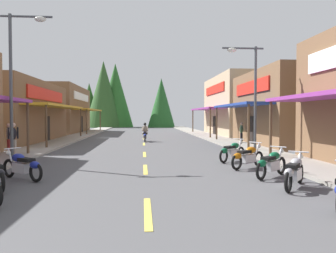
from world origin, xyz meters
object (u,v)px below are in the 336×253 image
Objects in this scene: streetlamp_left at (18,67)px; motorcycle_parked_left_3 at (22,165)px; motorcycle_parked_right_5 at (232,151)px; motorcycle_parked_right_2 at (294,171)px; motorcycle_parked_right_4 at (248,156)px; rider_cruising_lead at (145,134)px; pedestrian_browsing at (241,132)px; motorcycle_parked_right_3 at (271,163)px; streetlamp_right at (249,84)px; pedestrian_waiting at (9,137)px; pedestrian_by_shop at (13,137)px.

streetlamp_left reaches higher than motorcycle_parked_left_3.
motorcycle_parked_right_2 is at bearing -130.07° from motorcycle_parked_right_5.
motorcycle_parked_right_4 is 0.83× the size of rider_cruising_lead.
pedestrian_browsing is at bearing 26.32° from motorcycle_parked_right_2.
streetlamp_left is 11.23m from motorcycle_parked_right_3.
motorcycle_parked_right_3 is 1.01× the size of motorcycle_parked_right_5.
motorcycle_parked_right_3 is at bearing -69.09° from pedestrian_browsing.
motorcycle_parked_right_4 is 1.09× the size of motorcycle_parked_right_5.
motorcycle_parked_right_2 is at bearing -98.54° from streetlamp_right.
streetlamp_left is 13.89m from rider_cruising_lead.
pedestrian_waiting is at bearing 141.65° from rider_cruising_lead.
motorcycle_parked_left_3 is 1.08× the size of pedestrian_browsing.
motorcycle_parked_left_3 is at bearing -25.12° from pedestrian_by_shop.
rider_cruising_lead reaches higher than motorcycle_parked_right_5.
streetlamp_left is at bearing 98.06° from motorcycle_parked_right_2.
streetlamp_left is 3.06× the size of rider_cruising_lead.
motorcycle_parked_right_3 is 0.96× the size of pedestrian_waiting.
motorcycle_parked_right_3 is 13.68m from pedestrian_browsing.
streetlamp_left is 11.20m from streetlamp_right.
motorcycle_parked_right_3 and motorcycle_parked_right_5 have the same top height.
pedestrian_by_shop is 1.09× the size of pedestrian_browsing.
streetlamp_right is at bearing 34.59° from motorcycle_parked_right_4.
streetlamp_right is 3.29× the size of motorcycle_parked_left_3.
motorcycle_parked_right_3 is (-1.17, -6.00, -3.32)m from streetlamp_right.
streetlamp_left reaches higher than pedestrian_by_shop.
pedestrian_waiting is at bearing 174.98° from streetlamp_right.
streetlamp_right reaches higher than motorcycle_parked_right_5.
streetlamp_left is 3.70× the size of motorcycle_parked_right_4.
motorcycle_parked_right_3 is 13.56m from pedestrian_waiting.
pedestrian_by_shop is at bearing 91.32° from motorcycle_parked_right_2.
motorcycle_parked_right_2 and motorcycle_parked_right_5 have the same top height.
motorcycle_parked_right_5 is at bearing 51.89° from motorcycle_parked_right_3.
motorcycle_parked_right_4 is at bearing 53.34° from motorcycle_parked_right_3.
streetlamp_right is 3.53× the size of motorcycle_parked_right_5.
motorcycle_parked_right_3 is 0.94× the size of pedestrian_by_shop.
pedestrian_by_shop is (-11.10, 8.20, 0.54)m from motorcycle_parked_right_2.
motorcycle_parked_right_2 is 1.07× the size of motorcycle_parked_right_5.
pedestrian_waiting is (-7.31, -9.01, 0.34)m from rider_cruising_lead.
motorcycle_parked_right_5 is (-0.08, 1.98, 0.00)m from motorcycle_parked_right_4.
motorcycle_parked_right_5 is 1.01× the size of pedestrian_browsing.
motorcycle_parked_left_3 is 16.46m from rider_cruising_lead.
motorcycle_parked_right_4 is (-0.20, 3.66, 0.00)m from motorcycle_parked_right_2.
streetlamp_left is at bearing -31.31° from motorcycle_parked_left_3.
motorcycle_parked_right_3 is at bearing -129.08° from motorcycle_parked_right_5.
pedestrian_browsing is at bearing -110.35° from rider_cruising_lead.
motorcycle_parked_right_3 is at bearing 144.85° from pedestrian_waiting.
streetlamp_right is 13.06m from pedestrian_waiting.
streetlamp_right is 6.95m from motorcycle_parked_right_3.
streetlamp_right is 8.09m from pedestrian_browsing.
motorcycle_parked_right_4 is at bearing 152.17° from pedestrian_waiting.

